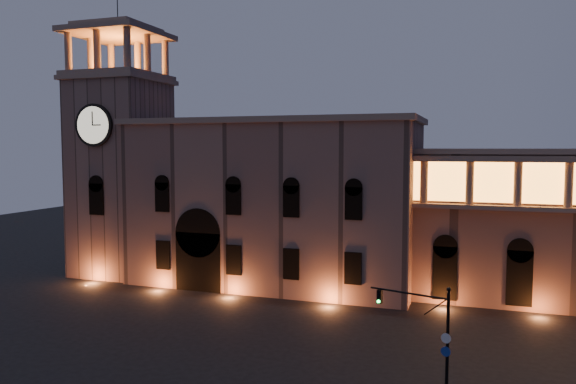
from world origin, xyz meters
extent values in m
plane|color=black|center=(0.00, 0.00, 0.00)|extent=(160.00, 160.00, 0.00)
cube|color=#816054|center=(-2.00, 22.00, 8.50)|extent=(30.00, 12.00, 17.00)
cube|color=gray|center=(-2.00, 22.00, 17.30)|extent=(30.80, 12.80, 0.60)
cube|color=black|center=(-8.00, 16.60, 3.00)|extent=(5.00, 1.40, 6.00)
cylinder|color=black|center=(-8.00, 16.60, 6.00)|extent=(5.00, 1.40, 5.00)
cube|color=orange|center=(-8.00, 16.40, 2.80)|extent=(4.20, 0.20, 5.00)
cube|color=#816054|center=(-20.50, 21.00, 11.00)|extent=(9.00, 9.00, 22.00)
cube|color=gray|center=(-20.50, 21.00, 22.25)|extent=(9.80, 9.80, 0.50)
cylinder|color=black|center=(-20.50, 16.32, 17.00)|extent=(4.60, 0.35, 4.60)
cylinder|color=beige|center=(-20.50, 16.18, 17.00)|extent=(4.00, 0.12, 4.00)
cube|color=gray|center=(-20.50, 21.00, 22.75)|extent=(9.40, 9.40, 0.50)
cube|color=orange|center=(-20.50, 21.00, 23.05)|extent=(6.80, 6.80, 0.15)
cylinder|color=gray|center=(-24.30, 17.20, 25.10)|extent=(0.76, 0.76, 4.20)
cylinder|color=gray|center=(-20.50, 17.20, 25.10)|extent=(0.76, 0.76, 4.20)
cylinder|color=gray|center=(-16.70, 17.20, 25.10)|extent=(0.76, 0.76, 4.20)
cylinder|color=gray|center=(-24.30, 24.80, 25.10)|extent=(0.76, 0.76, 4.20)
cylinder|color=gray|center=(-20.50, 24.80, 25.10)|extent=(0.76, 0.76, 4.20)
cylinder|color=gray|center=(-16.70, 24.80, 25.10)|extent=(0.76, 0.76, 4.20)
cylinder|color=gray|center=(-24.30, 21.00, 25.10)|extent=(0.76, 0.76, 4.20)
cylinder|color=gray|center=(-16.70, 21.00, 25.10)|extent=(0.76, 0.76, 4.20)
cube|color=gray|center=(-20.50, 21.00, 27.50)|extent=(9.80, 9.80, 0.60)
cube|color=gray|center=(-20.50, 21.00, 28.10)|extent=(7.50, 7.50, 0.60)
cylinder|color=black|center=(-20.50, 21.00, 30.40)|extent=(0.10, 0.10, 4.00)
cylinder|color=gray|center=(14.00, 18.50, 11.50)|extent=(0.70, 0.70, 4.00)
cylinder|color=gray|center=(18.00, 18.50, 11.50)|extent=(0.70, 0.70, 4.00)
cylinder|color=gray|center=(22.00, 18.50, 11.50)|extent=(0.70, 0.70, 4.00)
cylinder|color=gray|center=(26.00, 18.50, 11.50)|extent=(0.70, 0.70, 4.00)
cylinder|color=black|center=(17.37, -2.33, 3.32)|extent=(0.19, 0.19, 6.64)
sphere|color=black|center=(17.37, -2.33, 6.74)|extent=(0.27, 0.27, 0.27)
cylinder|color=black|center=(15.09, -1.68, 6.17)|extent=(4.60, 1.40, 0.11)
cube|color=black|center=(13.35, -1.19, 5.69)|extent=(0.35, 0.33, 0.81)
cylinder|color=#0CE53F|center=(13.31, -1.33, 5.43)|extent=(0.19, 0.12, 0.17)
cylinder|color=silver|center=(17.29, -2.44, 3.99)|extent=(0.56, 0.19, 0.57)
cylinder|color=navy|center=(17.29, -2.44, 3.23)|extent=(0.56, 0.19, 0.57)
camera|label=1|loc=(18.85, -34.13, 14.57)|focal=35.00mm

